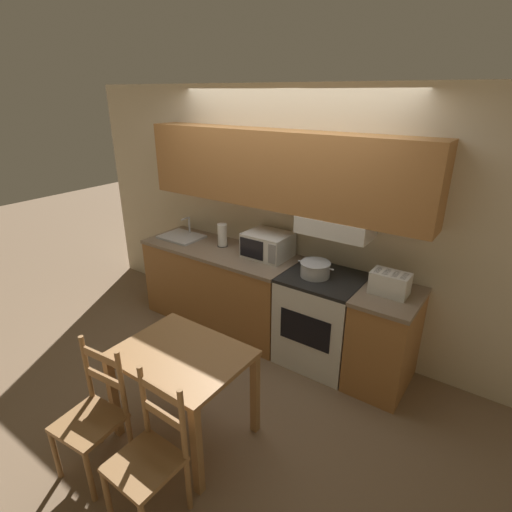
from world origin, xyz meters
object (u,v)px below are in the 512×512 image
Objects in this scene: stove_range at (321,319)px; cooking_pot at (315,269)px; microwave at (268,245)px; sink_basin at (182,236)px; paper_towel_roll at (222,235)px; toaster at (390,283)px; dining_table at (182,366)px; chair_right_of_table at (150,457)px; chair_left_of_table at (94,416)px.

stove_range is 0.53m from cooking_pot.
microwave reaches higher than sink_basin.
paper_towel_roll is (-1.26, 0.07, 0.57)m from stove_range.
stove_range is 2.01× the size of microwave.
microwave is at bearing 175.92° from toaster.
dining_table is at bearing -106.07° from stove_range.
microwave is at bearing 100.34° from dining_table.
chair_right_of_table is (1.13, -2.07, -0.58)m from paper_towel_roll.
cooking_pot is 1.75m from sink_basin.
microwave is at bearing 167.05° from cooking_pot.
toaster is 2.21m from chair_right_of_table.
stove_range is at bearing 73.93° from dining_table.
sink_basin reaches higher than toaster.
toaster is at bearing -4.08° from microwave.
stove_range is at bearing -8.80° from microwave.
cooking_pot reaches higher than dining_table.
paper_towel_roll is (-1.19, 0.11, 0.05)m from cooking_pot.
sink_basin is at bearing 114.14° from chair_left_of_table.
dining_table is (-0.41, -1.43, 0.17)m from stove_range.
cooking_pot is at bearing 76.43° from dining_table.
cooking_pot is 1.19m from paper_towel_roll.
cooking_pot is 0.80× the size of microwave.
toaster is at bearing 52.27° from chair_left_of_table.
microwave is 1.61m from dining_table.
stove_range is 0.95× the size of chair_left_of_table.
paper_towel_roll reaches higher than cooking_pot.
chair_left_of_table reaches higher than stove_range.
stove_range is at bearing 24.87° from cooking_pot.
sink_basin reaches higher than cooking_pot.
sink_basin is (-1.13, -0.11, -0.11)m from microwave.
microwave is at bearing 5.42° from sink_basin.
chair_left_of_table is (-1.29, -2.02, -0.55)m from toaster.
chair_left_of_table is at bearing -74.72° from paper_towel_roll.
paper_towel_roll is 2.23m from chair_left_of_table.
cooking_pot is 1.12× the size of toaster.
stove_range is 1.50m from dining_table.
chair_left_of_table and chair_right_of_table have the same top height.
toaster is at bearing 71.18° from chair_right_of_table.
stove_range is at bearing 65.62° from chair_left_of_table.
microwave is at bearing 105.78° from chair_right_of_table.
cooking_pot is 1.48m from dining_table.
paper_towel_roll is 0.27× the size of chair_left_of_table.
microwave reaches higher than dining_table.
stove_range is at bearing -178.47° from toaster.
microwave is at bearing 171.20° from stove_range.
sink_basin reaches higher than stove_range.
microwave reaches higher than chair_left_of_table.
paper_towel_roll reaches higher than chair_right_of_table.
toaster is (0.67, 0.05, 0.02)m from cooking_pot.
chair_left_of_table is at bearing -116.56° from dining_table.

